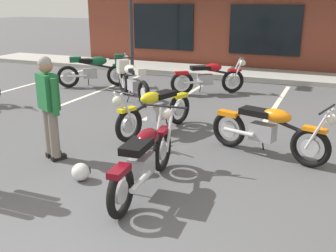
{
  "coord_description": "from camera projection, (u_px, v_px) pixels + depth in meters",
  "views": [
    {
      "loc": [
        2.51,
        -2.17,
        2.5
      ],
      "look_at": [
        0.11,
        3.44,
        0.55
      ],
      "focal_mm": 42.7,
      "sensor_mm": 36.0,
      "label": 1
    }
  ],
  "objects": [
    {
      "name": "person_in_black_shirt",
      "position": [
        49.0,
        102.0,
        6.25
      ],
      "size": [
        0.58,
        0.4,
        1.68
      ],
      "color": "black",
      "rests_on": "ground_plane"
    },
    {
      "name": "motorcycle_cream_vintage",
      "position": [
        209.0,
        77.0,
        10.85
      ],
      "size": [
        1.82,
        1.43,
        0.98
      ],
      "color": "black",
      "rests_on": "ground_plane"
    },
    {
      "name": "sidewalk_kerb",
      "position": [
        256.0,
        75.0,
        13.35
      ],
      "size": [
        22.0,
        1.8,
        0.14
      ],
      "primitive_type": "cube",
      "color": "#A8A59E",
      "rests_on": "ground_plane"
    },
    {
      "name": "painted_stall_lines",
      "position": [
        228.0,
        101.0,
        10.22
      ],
      "size": [
        12.25,
        4.8,
        0.01
      ],
      "color": "silver",
      "rests_on": "ground_plane"
    },
    {
      "name": "motorcycle_red_sportbike",
      "position": [
        155.0,
        110.0,
        7.66
      ],
      "size": [
        0.94,
        2.05,
        0.98
      ],
      "color": "black",
      "rests_on": "ground_plane"
    },
    {
      "name": "motorcycle_black_cruiser",
      "position": [
        132.0,
        79.0,
        10.24
      ],
      "size": [
        1.72,
        1.58,
        0.98
      ],
      "color": "black",
      "rests_on": "ground_plane"
    },
    {
      "name": "motorcycle_silver_naked",
      "position": [
        269.0,
        130.0,
        6.5
      ],
      "size": [
        2.06,
        0.89,
        0.98
      ],
      "color": "black",
      "rests_on": "ground_plane"
    },
    {
      "name": "motorcycle_foreground_classic",
      "position": [
        144.0,
        158.0,
        5.34
      ],
      "size": [
        0.66,
        2.11,
        0.98
      ],
      "color": "black",
      "rests_on": "ground_plane"
    },
    {
      "name": "motorcycle_orange_scrambler",
      "position": [
        97.0,
        69.0,
        11.72
      ],
      "size": [
        1.84,
        1.4,
        0.98
      ],
      "color": "black",
      "rests_on": "ground_plane"
    },
    {
      "name": "brick_storefront_building",
      "position": [
        279.0,
        11.0,
        16.21
      ],
      "size": [
        14.52,
        6.61,
        4.0
      ],
      "color": "brown",
      "rests_on": "ground_plane"
    },
    {
      "name": "ground_plane",
      "position": [
        166.0,
        153.0,
        6.77
      ],
      "size": [
        80.0,
        80.0,
        0.0
      ],
      "primitive_type": "plane",
      "color": "#515154"
    },
    {
      "name": "helmet_on_pavement",
      "position": [
        81.0,
        172.0,
        5.72
      ],
      "size": [
        0.26,
        0.26,
        0.26
      ],
      "color": "silver",
      "rests_on": "ground_plane"
    }
  ]
}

